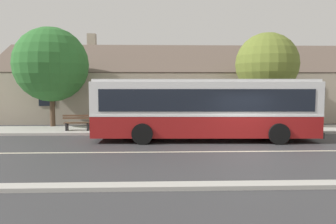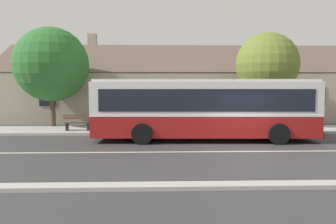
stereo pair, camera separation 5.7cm
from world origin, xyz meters
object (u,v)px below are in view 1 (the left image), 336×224
(street_tree_primary, at_px, (268,66))
(street_tree_secondary, at_px, (51,67))
(transit_bus, at_px, (204,107))
(bench_by_building, at_px, (77,124))

(street_tree_primary, bearing_deg, street_tree_secondary, 179.17)
(transit_bus, bearing_deg, street_tree_secondary, 153.15)
(street_tree_primary, bearing_deg, transit_bus, -137.27)
(street_tree_primary, relative_size, street_tree_secondary, 0.95)
(transit_bus, relative_size, street_tree_secondary, 1.75)
(transit_bus, bearing_deg, bench_by_building, 160.51)
(transit_bus, height_order, bench_by_building, transit_bus)
(transit_bus, height_order, street_tree_secondary, street_tree_secondary)
(transit_bus, xyz_separation_m, bench_by_building, (-6.97, 2.47, -1.10))
(street_tree_primary, bearing_deg, bench_by_building, -170.80)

